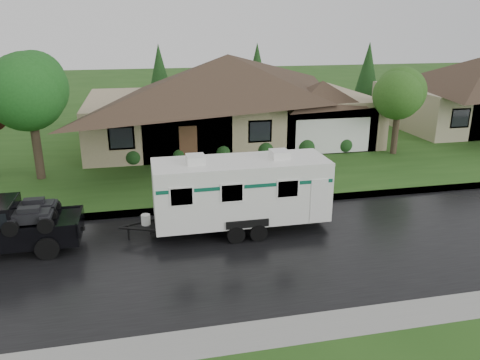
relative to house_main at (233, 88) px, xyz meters
name	(u,v)px	position (x,y,z in m)	size (l,w,h in m)	color
ground	(246,227)	(-2.29, -13.84, -3.59)	(140.00, 140.00, 0.00)	#254D18
road	(259,250)	(-2.29, -15.84, -3.59)	(140.00, 8.00, 0.01)	black
curb	(234,205)	(-2.29, -11.59, -3.52)	(140.00, 0.50, 0.15)	gray
lawn	(197,138)	(-2.29, 1.16, -3.52)	(140.00, 26.00, 0.15)	#254D18
house_main	(233,88)	(0.00, 0.00, 0.00)	(19.44, 10.80, 6.90)	#9D876A
tree_left_green	(29,90)	(-11.19, -6.05, 1.01)	(3.88, 3.88, 6.42)	#382B1E
tree_right_green	(399,95)	(8.79, -5.50, 0.08)	(3.07, 3.07, 5.09)	#382B1E
shrub_row	(244,149)	(-0.29, -4.54, -2.94)	(13.60, 1.00, 1.00)	#143814
travel_trailer	(241,190)	(-2.54, -13.99, -1.95)	(6.91, 2.43, 3.10)	white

